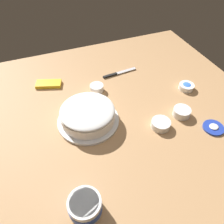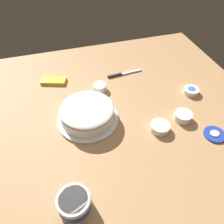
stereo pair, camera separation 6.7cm
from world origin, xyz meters
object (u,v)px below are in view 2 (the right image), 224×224
at_px(frosted_cake, 87,114).
at_px(frosting_tub, 74,203).
at_px(sprinkle_bowl_green, 160,127).
at_px(frosting_tub_lid, 215,134).
at_px(spreading_knife, 122,74).
at_px(candy_box_lower, 53,81).
at_px(sprinkle_bowl_blue, 191,90).
at_px(sprinkle_bowl_rainbow, 183,116).
at_px(sprinkle_bowl_orange, 100,87).

height_order(frosted_cake, frosting_tub, frosted_cake).
bearing_deg(sprinkle_bowl_green, frosting_tub_lid, -23.98).
bearing_deg(frosting_tub, spreading_knife, 60.16).
bearing_deg(candy_box_lower, sprinkle_bowl_blue, -5.15).
height_order(frosted_cake, frosting_tub_lid, frosted_cake).
bearing_deg(sprinkle_bowl_green, sprinkle_bowl_rainbow, 12.27).
bearing_deg(sprinkle_bowl_blue, frosting_tub_lid, -99.71).
bearing_deg(frosting_tub, candy_box_lower, 89.90).
bearing_deg(frosted_cake, candy_box_lower, 110.43).
height_order(frosted_cake, sprinkle_bowl_rainbow, frosted_cake).
bearing_deg(frosting_tub_lid, sprinkle_bowl_rainbow, 125.20).
bearing_deg(sprinkle_bowl_rainbow, sprinkle_bowl_blue, 48.95).
bearing_deg(frosting_tub_lid, sprinkle_bowl_green, 156.02).
xyz_separation_m(frosting_tub, sprinkle_bowl_green, (0.47, 0.26, -0.02)).
relative_size(frosting_tub_lid, sprinkle_bowl_blue, 1.18).
bearing_deg(sprinkle_bowl_blue, sprinkle_bowl_orange, 160.52).
xyz_separation_m(frosting_tub_lid, sprinkle_bowl_green, (-0.24, 0.11, 0.01)).
distance_m(spreading_knife, sprinkle_bowl_orange, 0.20).
height_order(frosting_tub_lid, candy_box_lower, candy_box_lower).
distance_m(sprinkle_bowl_orange, sprinkle_bowl_rainbow, 0.50).
bearing_deg(sprinkle_bowl_orange, frosting_tub_lid, -47.47).
relative_size(sprinkle_bowl_blue, sprinkle_bowl_green, 0.91).
bearing_deg(frosted_cake, sprinkle_bowl_blue, 3.60).
distance_m(frosting_tub_lid, sprinkle_bowl_rainbow, 0.17).
height_order(frosted_cake, sprinkle_bowl_blue, frosted_cake).
distance_m(spreading_knife, sprinkle_bowl_rainbow, 0.50).
xyz_separation_m(frosting_tub_lid, candy_box_lower, (-0.71, 0.65, 0.00)).
bearing_deg(frosting_tub, frosted_cake, 71.79).
distance_m(sprinkle_bowl_blue, candy_box_lower, 0.84).
bearing_deg(spreading_knife, frosted_cake, -131.78).
relative_size(frosting_tub, sprinkle_bowl_orange, 1.56).
distance_m(frosting_tub, spreading_knife, 0.87).
bearing_deg(frosted_cake, sprinkle_bowl_orange, 61.30).
height_order(frosted_cake, sprinkle_bowl_green, frosted_cake).
bearing_deg(frosted_cake, frosting_tub, -108.21).
bearing_deg(frosting_tub_lid, frosted_cake, 154.33).
xyz_separation_m(sprinkle_bowl_blue, candy_box_lower, (-0.77, 0.34, -0.01)).
height_order(sprinkle_bowl_rainbow, sprinkle_bowl_green, sprinkle_bowl_rainbow).
distance_m(frosting_tub, sprinkle_bowl_green, 0.54).
bearing_deg(spreading_knife, sprinkle_bowl_orange, -147.84).
bearing_deg(frosting_tub, frosting_tub_lid, 12.07).
relative_size(frosted_cake, frosting_tub_lid, 3.03).
xyz_separation_m(frosting_tub, spreading_knife, (0.43, 0.76, -0.03)).
xyz_separation_m(sprinkle_bowl_orange, sprinkle_bowl_rainbow, (0.35, -0.35, 0.00)).
bearing_deg(frosting_tub_lid, sprinkle_bowl_orange, 132.53).
distance_m(frosting_tub, sprinkle_bowl_blue, 0.90).
bearing_deg(sprinkle_bowl_rainbow, spreading_knife, 111.45).
xyz_separation_m(spreading_knife, sprinkle_bowl_green, (0.04, -0.49, 0.01)).
relative_size(sprinkle_bowl_blue, candy_box_lower, 0.59).
bearing_deg(spreading_knife, sprinkle_bowl_green, -85.70).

